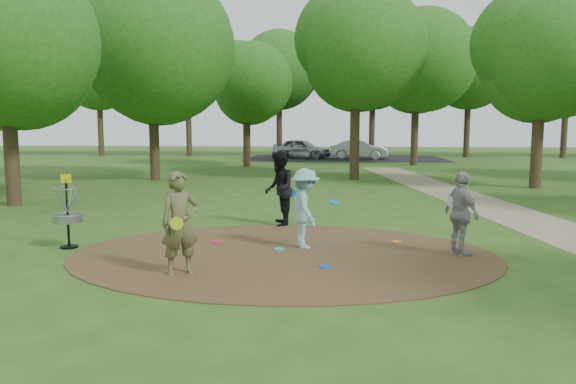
{
  "coord_description": "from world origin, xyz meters",
  "views": [
    {
      "loc": [
        0.91,
        -10.75,
        2.59
      ],
      "look_at": [
        0.0,
        1.2,
        1.1
      ],
      "focal_mm": 35.0,
      "sensor_mm": 36.0,
      "label": 1
    }
  ],
  "objects": [
    {
      "name": "ground",
      "position": [
        0.0,
        0.0,
        0.0
      ],
      "size": [
        100.0,
        100.0,
        0.0
      ],
      "primitive_type": "plane",
      "color": "#2D5119",
      "rests_on": "ground"
    },
    {
      "name": "dirt_clearing",
      "position": [
        0.0,
        0.0,
        0.01
      ],
      "size": [
        8.4,
        8.4,
        0.02
      ],
      "primitive_type": "cylinder",
      "color": "#47301C",
      "rests_on": "ground"
    },
    {
      "name": "parking_lot",
      "position": [
        2.0,
        30.0,
        0.0
      ],
      "size": [
        14.0,
        8.0,
        0.01
      ],
      "primitive_type": "cube",
      "color": "black",
      "rests_on": "ground"
    },
    {
      "name": "player_observer_with_disc",
      "position": [
        -1.63,
        -1.56,
        0.89
      ],
      "size": [
        0.77,
        0.69,
        1.78
      ],
      "color": "brown",
      "rests_on": "ground"
    },
    {
      "name": "player_throwing_with_disc",
      "position": [
        0.39,
        0.66,
        0.83
      ],
      "size": [
        1.19,
        1.2,
        1.66
      ],
      "color": "#7DB3BB",
      "rests_on": "ground"
    },
    {
      "name": "player_walking_with_disc",
      "position": [
        -0.37,
        3.16,
        0.93
      ],
      "size": [
        0.82,
        0.98,
        1.87
      ],
      "color": "black",
      "rests_on": "ground"
    },
    {
      "name": "player_waiting_with_disc",
      "position": [
        3.45,
        0.19,
        0.83
      ],
      "size": [
        0.76,
        1.05,
        1.66
      ],
      "color": "gray",
      "rests_on": "ground"
    },
    {
      "name": "disc_ground_cyan",
      "position": [
        -0.12,
        0.41,
        0.03
      ],
      "size": [
        0.22,
        0.22,
        0.02
      ],
      "primitive_type": "cylinder",
      "color": "#18BBC3",
      "rests_on": "dirt_clearing"
    },
    {
      "name": "disc_ground_blue",
      "position": [
        0.83,
        -0.93,
        0.03
      ],
      "size": [
        0.22,
        0.22,
        0.02
      ],
      "primitive_type": "cylinder",
      "color": "blue",
      "rests_on": "dirt_clearing"
    },
    {
      "name": "disc_ground_red",
      "position": [
        -1.53,
        0.98,
        0.03
      ],
      "size": [
        0.22,
        0.22,
        0.02
      ],
      "primitive_type": "cylinder",
      "color": "#E1164C",
      "rests_on": "dirt_clearing"
    },
    {
      "name": "car_left",
      "position": [
        -1.16,
        29.77,
        0.71
      ],
      "size": [
        4.47,
        2.8,
        1.42
      ],
      "primitive_type": "imported",
      "rotation": [
        0.0,
        0.0,
        1.28
      ],
      "color": "#93959A",
      "rests_on": "ground"
    },
    {
      "name": "car_right",
      "position": [
        2.96,
        29.49,
        0.67
      ],
      "size": [
        4.19,
        1.82,
        1.34
      ],
      "primitive_type": "imported",
      "rotation": [
        0.0,
        0.0,
        1.47
      ],
      "color": "#A3A6AB",
      "rests_on": "ground"
    },
    {
      "name": "disc_ground_orange",
      "position": [
        2.36,
        1.29,
        0.03
      ],
      "size": [
        0.22,
        0.22,
        0.02
      ],
      "primitive_type": "cylinder",
      "color": "orange",
      "rests_on": "dirt_clearing"
    },
    {
      "name": "disc_golf_basket",
      "position": [
        -4.5,
        0.3,
        0.87
      ],
      "size": [
        0.63,
        0.63,
        1.54
      ],
      "color": "black",
      "rests_on": "ground"
    },
    {
      "name": "tree_ring",
      "position": [
        1.31,
        9.62,
        5.22
      ],
      "size": [
        37.48,
        45.7,
        9.15
      ],
      "color": "#332316",
      "rests_on": "ground"
    }
  ]
}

